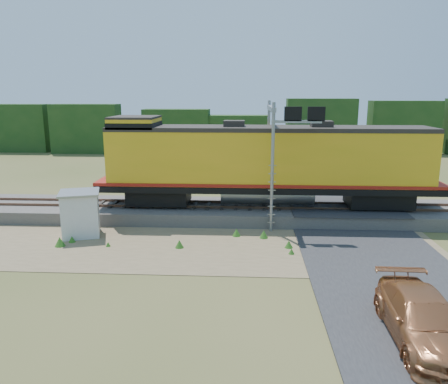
# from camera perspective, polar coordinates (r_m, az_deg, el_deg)

# --- Properties ---
(ground) EXTENTS (140.00, 140.00, 0.00)m
(ground) POSITION_cam_1_polar(r_m,az_deg,el_deg) (23.03, 1.16, -7.52)
(ground) COLOR #475123
(ground) RESTS_ON ground
(ballast) EXTENTS (70.00, 5.00, 0.80)m
(ballast) POSITION_cam_1_polar(r_m,az_deg,el_deg) (28.62, 1.59, -2.59)
(ballast) COLOR slate
(ballast) RESTS_ON ground
(rails) EXTENTS (70.00, 1.54, 0.16)m
(rails) POSITION_cam_1_polar(r_m,az_deg,el_deg) (28.49, 1.60, -1.66)
(rails) COLOR brown
(rails) RESTS_ON ballast
(dirt_shoulder) EXTENTS (26.00, 8.00, 0.03)m
(dirt_shoulder) POSITION_cam_1_polar(r_m,az_deg,el_deg) (23.64, -3.68, -6.96)
(dirt_shoulder) COLOR #8C7754
(dirt_shoulder) RESTS_ON ground
(road) EXTENTS (7.00, 66.00, 0.86)m
(road) POSITION_cam_1_polar(r_m,az_deg,el_deg) (24.50, 17.93, -6.68)
(road) COLOR #38383A
(road) RESTS_ON ground
(tree_line_north) EXTENTS (130.00, 3.00, 6.50)m
(tree_line_north) POSITION_cam_1_polar(r_m,az_deg,el_deg) (59.79, 2.48, 8.07)
(tree_line_north) COLOR #1A3D16
(tree_line_north) RESTS_ON ground
(weed_clumps) EXTENTS (15.00, 6.20, 0.56)m
(weed_clumps) POSITION_cam_1_polar(r_m,az_deg,el_deg) (23.49, -7.46, -7.21)
(weed_clumps) COLOR #326B1E
(weed_clumps) RESTS_ON ground
(locomotive) EXTENTS (21.72, 3.31, 5.60)m
(locomotive) POSITION_cam_1_polar(r_m,az_deg,el_deg) (27.93, 5.12, 3.96)
(locomotive) COLOR black
(locomotive) RESTS_ON rails
(shed) EXTENTS (2.72, 2.72, 2.57)m
(shed) POSITION_cam_1_polar(r_m,az_deg,el_deg) (26.17, -18.23, -2.67)
(shed) COLOR silver
(shed) RESTS_ON ground
(signal_gantry) EXTENTS (2.98, 6.20, 7.50)m
(signal_gantry) POSITION_cam_1_polar(r_m,az_deg,el_deg) (27.07, 7.02, 7.63)
(signal_gantry) COLOR gray
(signal_gantry) RESTS_ON ground
(car) EXTENTS (2.33, 5.45, 1.57)m
(car) POSITION_cam_1_polar(r_m,az_deg,el_deg) (16.20, 24.60, -14.89)
(car) COLOR #B47043
(car) RESTS_ON ground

